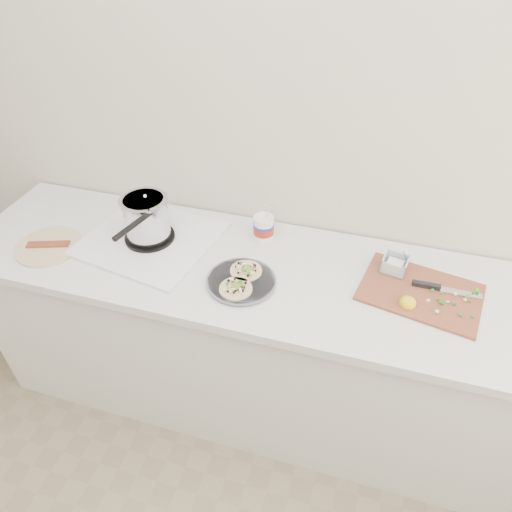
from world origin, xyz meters
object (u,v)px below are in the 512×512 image
(stove, at_px, (148,225))
(bacon_plate, at_px, (49,246))
(taco_plate, at_px, (241,279))
(tub, at_px, (264,225))
(cutboard, at_px, (420,288))

(stove, distance_m, bacon_plate, 0.43)
(taco_plate, height_order, bacon_plate, taco_plate)
(taco_plate, bearing_deg, tub, 88.45)
(stove, distance_m, taco_plate, 0.48)
(cutboard, bearing_deg, tub, 177.67)
(taco_plate, bearing_deg, bacon_plate, -178.68)
(stove, distance_m, cutboard, 1.10)
(taco_plate, height_order, tub, tub)
(tub, relative_size, bacon_plate, 0.74)
(stove, bearing_deg, taco_plate, -7.95)
(tub, bearing_deg, taco_plate, -91.55)
(tub, height_order, bacon_plate, tub)
(taco_plate, distance_m, cutboard, 0.67)
(stove, height_order, cutboard, stove)
(stove, bearing_deg, cutboard, 9.59)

